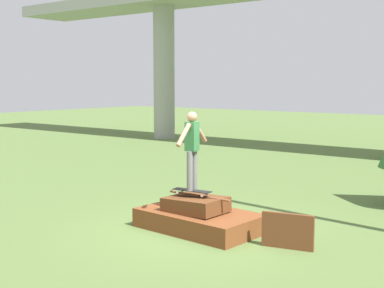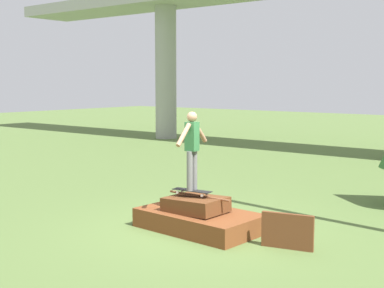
# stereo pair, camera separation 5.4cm
# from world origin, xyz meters

# --- Properties ---
(ground_plane) EXTENTS (80.00, 80.00, 0.00)m
(ground_plane) POSITION_xyz_m (0.00, 0.00, 0.00)
(ground_plane) COLOR #567038
(scrap_pile) EXTENTS (2.47, 1.52, 0.71)m
(scrap_pile) POSITION_xyz_m (-0.01, -0.01, 0.25)
(scrap_pile) COLOR brown
(scrap_pile) RESTS_ON ground_plane
(scrap_plank_loose) EXTENTS (0.92, 0.30, 0.63)m
(scrap_plank_loose) POSITION_xyz_m (1.96, 0.01, 0.32)
(scrap_plank_loose) COLOR brown
(scrap_plank_loose) RESTS_ON ground_plane
(skateboard) EXTENTS (0.84, 0.31, 0.09)m
(skateboard) POSITION_xyz_m (-0.13, -0.06, 0.79)
(skateboard) COLOR black
(skateboard) RESTS_ON scrap_pile
(skater) EXTENTS (0.24, 1.08, 1.56)m
(skater) POSITION_xyz_m (-0.13, -0.06, 1.70)
(skater) COLOR slate
(skater) RESTS_ON skateboard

